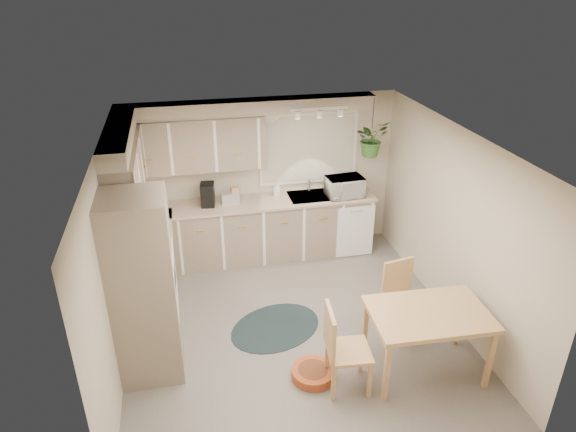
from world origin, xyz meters
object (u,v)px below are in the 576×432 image
object	(u,v)px
dining_table	(425,342)
braided_rug	(275,327)
pet_bed	(313,373)
microwave	(345,185)
chair_left	(349,349)
chair_back	(405,300)

from	to	relation	value
dining_table	braided_rug	world-z (taller)	dining_table
pet_bed	microwave	xyz separation A→B (m)	(1.15, 2.60, 1.07)
dining_table	chair_left	size ratio (longest dim) A/B	1.27
chair_back	chair_left	bearing A→B (deg)	27.55
microwave	chair_left	bearing A→B (deg)	-111.09
dining_table	pet_bed	bearing A→B (deg)	173.32
dining_table	chair_left	world-z (taller)	chair_left
chair_left	microwave	distance (m)	2.97
pet_bed	microwave	size ratio (longest dim) A/B	0.88
braided_rug	pet_bed	bearing A→B (deg)	-75.62
pet_bed	chair_left	bearing A→B (deg)	-30.35
chair_left	pet_bed	bearing A→B (deg)	-114.46
pet_bed	microwave	distance (m)	3.03
dining_table	pet_bed	size ratio (longest dim) A/B	2.63
chair_back	microwave	size ratio (longest dim) A/B	1.69
dining_table	chair_back	bearing A→B (deg)	85.33
chair_left	pet_bed	world-z (taller)	chair_left
chair_left	microwave	world-z (taller)	microwave
dining_table	chair_left	distance (m)	0.89
chair_back	braided_rug	world-z (taller)	chair_back
microwave	braided_rug	bearing A→B (deg)	-134.30
dining_table	braided_rug	xyz separation A→B (m)	(-1.45, 1.07, -0.39)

